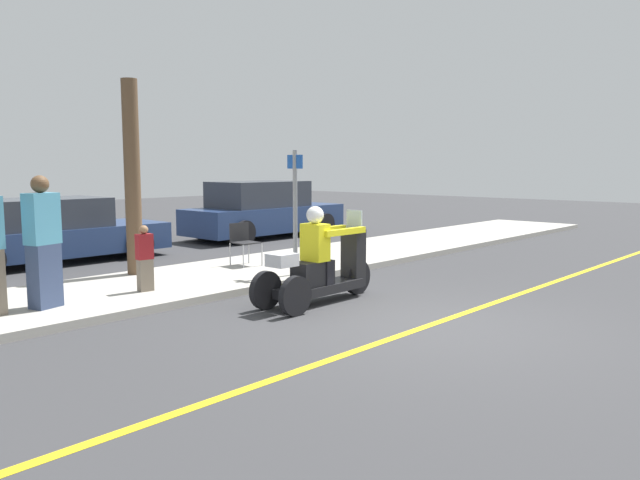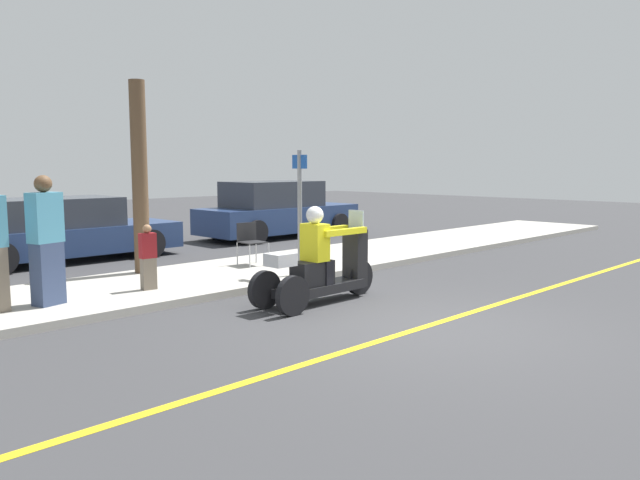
{
  "view_description": "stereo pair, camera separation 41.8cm",
  "coord_description": "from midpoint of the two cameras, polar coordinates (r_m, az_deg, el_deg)",
  "views": [
    {
      "loc": [
        -6.76,
        -4.25,
        2.06
      ],
      "look_at": [
        0.03,
        1.94,
        0.95
      ],
      "focal_mm": 35.0,
      "sensor_mm": 36.0,
      "label": 1
    },
    {
      "loc": [
        -6.48,
        -4.55,
        2.06
      ],
      "look_at": [
        0.03,
        1.94,
        0.95
      ],
      "focal_mm": 35.0,
      "sensor_mm": 36.0,
      "label": 2
    }
  ],
  "objects": [
    {
      "name": "tree_trunk",
      "position": [
        11.59,
        -15.16,
        5.51
      ],
      "size": [
        0.28,
        0.28,
        3.43
      ],
      "color": "brown",
      "rests_on": "sidewalk_strip"
    },
    {
      "name": "ground_plane",
      "position": [
        8.21,
        11.05,
        -7.81
      ],
      "size": [
        60.0,
        60.0,
        0.0
      ],
      "primitive_type": "plane",
      "color": "#38383A"
    },
    {
      "name": "motorcycle_trike",
      "position": [
        9.32,
        1.31,
        -2.61
      ],
      "size": [
        2.27,
        0.69,
        1.46
      ],
      "color": "black",
      "rests_on": "ground"
    },
    {
      "name": "lane_stripe",
      "position": [
        8.24,
        11.17,
        -7.74
      ],
      "size": [
        24.0,
        0.12,
        0.01
      ],
      "color": "gold",
      "rests_on": "ground"
    },
    {
      "name": "parked_car_lot_left",
      "position": [
        14.37,
        -21.97,
        0.75
      ],
      "size": [
        4.86,
        1.97,
        1.37
      ],
      "color": "navy",
      "rests_on": "ground"
    },
    {
      "name": "spectator_with_child",
      "position": [
        9.34,
        -22.59,
        -0.25
      ],
      "size": [
        0.48,
        0.37,
        1.81
      ],
      "color": "#38476B",
      "rests_on": "sidewalk_strip"
    },
    {
      "name": "street_sign",
      "position": [
        11.0,
        -0.77,
        2.99
      ],
      "size": [
        0.08,
        0.36,
        2.2
      ],
      "color": "gray",
      "rests_on": "sidewalk_strip"
    },
    {
      "name": "parked_car_lot_center",
      "position": [
        17.91,
        -3.28,
        2.67
      ],
      "size": [
        4.85,
        2.0,
        1.6
      ],
      "color": "navy",
      "rests_on": "ground"
    },
    {
      "name": "spectator_far_back",
      "position": [
        10.05,
        -14.3,
        -1.63
      ],
      "size": [
        0.26,
        0.17,
        1.03
      ],
      "color": "#726656",
      "rests_on": "sidewalk_strip"
    },
    {
      "name": "folding_chair_set_back",
      "position": [
        12.24,
        -5.45,
        0.1
      ],
      "size": [
        0.5,
        0.5,
        0.82
      ],
      "color": "#A5A8AD",
      "rests_on": "sidewalk_strip"
    },
    {
      "name": "sidewalk_strip",
      "position": [
        11.35,
        -8.61,
        -3.37
      ],
      "size": [
        28.0,
        2.8,
        0.12
      ],
      "color": "#B2ADA3",
      "rests_on": "ground"
    }
  ]
}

